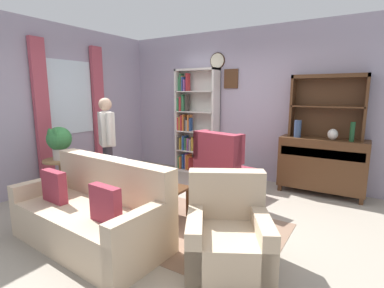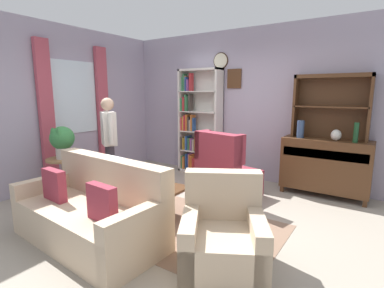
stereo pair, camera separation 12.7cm
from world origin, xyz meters
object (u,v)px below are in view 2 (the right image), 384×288
(person_reading, at_px, (109,139))
(coffee_table, at_px, (156,191))
(vase_tall, at_px, (301,129))
(book_stack, at_px, (163,185))
(wingback_chair, at_px, (226,173))
(sideboard, at_px, (325,165))
(couch_floral, at_px, (92,213))
(armchair_floral, at_px, (223,239))
(bottle_wine, at_px, (356,132))
(vase_round, at_px, (336,135))
(potted_plant_small, at_px, (81,192))
(plant_stand, at_px, (65,173))
(sideboard_hutch, at_px, (332,98))
(bookshelf, at_px, (197,124))
(potted_plant_large, at_px, (62,140))

(person_reading, distance_m, coffee_table, 1.31)
(coffee_table, bearing_deg, vase_tall, 56.22)
(book_stack, bearing_deg, wingback_chair, 73.11)
(sideboard, bearing_deg, couch_floral, -122.64)
(sideboard, xyz_separation_m, armchair_floral, (-0.44, -2.63, -0.22))
(bottle_wine, height_order, armchair_floral, bottle_wine)
(couch_floral, bearing_deg, vase_round, 55.01)
(bottle_wine, bearing_deg, wingback_chair, -153.20)
(bottle_wine, bearing_deg, armchair_floral, -108.13)
(armchair_floral, distance_m, potted_plant_small, 2.56)
(vase_tall, xyz_separation_m, person_reading, (-2.51, -1.76, -0.15))
(wingback_chair, distance_m, plant_stand, 2.53)
(bottle_wine, distance_m, coffee_table, 3.00)
(armchair_floral, xyz_separation_m, coffee_table, (-1.29, 0.54, 0.06))
(vase_round, relative_size, potted_plant_small, 0.63)
(sideboard, xyz_separation_m, sideboard_hutch, (0.00, 0.11, 1.05))
(bookshelf, bearing_deg, coffee_table, -70.90)
(bottle_wine, bearing_deg, couch_floral, -128.51)
(potted_plant_small, bearing_deg, couch_floral, -29.62)
(sideboard, xyz_separation_m, potted_plant_small, (-2.98, -2.36, -0.35))
(sideboard_hutch, bearing_deg, bottle_wine, -26.96)
(coffee_table, bearing_deg, vase_round, 47.33)
(book_stack, bearing_deg, vase_tall, 58.07)
(bottle_wine, distance_m, armchair_floral, 2.78)
(bookshelf, relative_size, potted_plant_small, 7.80)
(sideboard, bearing_deg, bookshelf, 178.08)
(sideboard, bearing_deg, sideboard_hutch, 90.00)
(bottle_wine, bearing_deg, person_reading, -151.97)
(bookshelf, distance_m, person_reading, 1.97)
(armchair_floral, bearing_deg, sideboard_hutch, 80.85)
(wingback_chair, relative_size, potted_plant_small, 3.90)
(bookshelf, bearing_deg, sideboard, -1.92)
(potted_plant_small, bearing_deg, vase_round, 36.37)
(vase_tall, bearing_deg, person_reading, -144.94)
(bottle_wine, bearing_deg, vase_round, 175.05)
(person_reading, bearing_deg, potted_plant_large, -132.31)
(sideboard_hutch, xyz_separation_m, couch_floral, (-1.90, -3.08, -1.25))
(plant_stand, xyz_separation_m, book_stack, (1.76, 0.28, 0.06))
(sideboard, relative_size, wingback_chair, 1.24)
(couch_floral, relative_size, person_reading, 1.19)
(person_reading, bearing_deg, vase_tall, 35.06)
(vase_round, xyz_separation_m, coffee_table, (-1.86, -2.02, -0.65))
(book_stack, bearing_deg, potted_plant_small, -167.64)
(couch_floral, xyz_separation_m, plant_stand, (-1.48, 0.63, 0.08))
(vase_round, bearing_deg, book_stack, -131.34)
(sideboard_hutch, height_order, potted_plant_small, sideboard_hutch)
(sideboard_hutch, height_order, potted_plant_large, sideboard_hutch)
(armchair_floral, distance_m, potted_plant_large, 3.01)
(vase_round, xyz_separation_m, book_stack, (-1.75, -1.99, -0.56))
(coffee_table, bearing_deg, couch_floral, -100.90)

